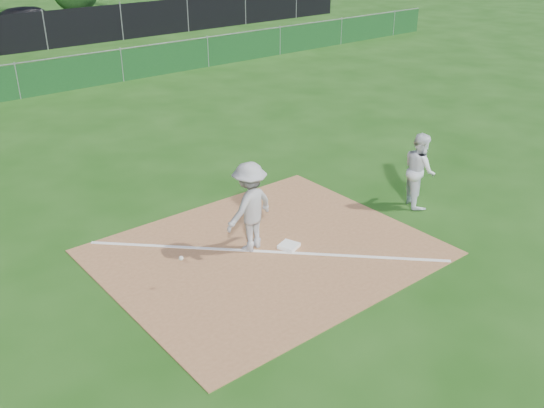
{
  "coord_description": "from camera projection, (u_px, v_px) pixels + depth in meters",
  "views": [
    {
      "loc": [
        -6.32,
        -6.96,
        5.9
      ],
      "look_at": [
        0.15,
        1.0,
        1.0
      ],
      "focal_mm": 40.0,
      "sensor_mm": 36.0,
      "label": 1
    }
  ],
  "objects": [
    {
      "name": "ground",
      "position": [
        78.0,
        135.0,
        18.02
      ],
      "size": [
        90.0,
        90.0,
        0.0
      ],
      "primitive_type": "plane",
      "color": "#17430E",
      "rests_on": "ground"
    },
    {
      "name": "infield_dirt",
      "position": [
        266.0,
        252.0,
        11.71
      ],
      "size": [
        6.0,
        5.0,
        0.02
      ],
      "primitive_type": "cube",
      "color": "#93603B",
      "rests_on": "ground"
    },
    {
      "name": "foul_line",
      "position": [
        266.0,
        251.0,
        11.71
      ],
      "size": [
        5.01,
        5.01,
        0.01
      ],
      "primitive_type": "cube",
      "rotation": [
        0.0,
        0.0,
        0.79
      ],
      "color": "white",
      "rests_on": "infield_dirt"
    },
    {
      "name": "green_fence",
      "position": [
        18.0,
        82.0,
        21.26
      ],
      "size": [
        44.0,
        0.05,
        1.2
      ],
      "primitive_type": "cube",
      "color": "#103C16",
      "rests_on": "ground"
    },
    {
      "name": "first_base",
      "position": [
        289.0,
        246.0,
        11.84
      ],
      "size": [
        0.44,
        0.44,
        0.07
      ],
      "primitive_type": "cube",
      "rotation": [
        0.0,
        0.0,
        0.35
      ],
      "color": "white",
      "rests_on": "infield_dirt"
    },
    {
      "name": "play_at_first",
      "position": [
        250.0,
        207.0,
        11.47
      ],
      "size": [
        2.43,
        0.88,
        1.78
      ],
      "color": "#B6B6B8",
      "rests_on": "infield_dirt"
    },
    {
      "name": "runner",
      "position": [
        419.0,
        170.0,
        13.32
      ],
      "size": [
        0.97,
        1.03,
        1.68
      ],
      "primitive_type": "imported",
      "rotation": [
        0.0,
        0.0,
        1.03
      ],
      "color": "white",
      "rests_on": "ground"
    },
    {
      "name": "car_right",
      "position": [
        35.0,
        21.0,
        32.77
      ],
      "size": [
        5.05,
        2.09,
        1.46
      ],
      "primitive_type": "imported",
      "rotation": [
        0.0,
        0.0,
        1.56
      ],
      "color": "black",
      "rests_on": "parking_lot"
    }
  ]
}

